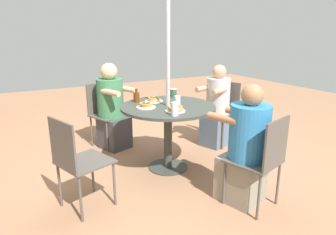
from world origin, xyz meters
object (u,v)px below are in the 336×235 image
(patio_chair_south, at_px, (223,108))
(diner_east, at_px, (245,151))
(patio_chair_north, at_px, (76,158))
(patio_chair_west, at_px, (105,110))
(pancake_plate_c, at_px, (146,106))
(drinking_glass_a, at_px, (177,102))
(drinking_glass_b, at_px, (175,109))
(syrup_bottle, at_px, (136,97))
(pancake_plate_b, at_px, (175,109))
(diner_west, at_px, (112,110))
(patio_chair_east, at_px, (262,157))
(coffee_cup, at_px, (173,93))
(pancake_plate_a, at_px, (154,100))
(diner_south, at_px, (217,109))
(patio_table, at_px, (168,116))

(patio_chair_south, bearing_deg, diner_east, 129.04)
(patio_chair_north, height_order, patio_chair_west, same)
(pancake_plate_c, bearing_deg, patio_chair_north, 115.55)
(patio_chair_south, height_order, drinking_glass_a, drinking_glass_a)
(patio_chair_west, height_order, drinking_glass_b, drinking_glass_b)
(diner_east, height_order, pancake_plate_c, diner_east)
(patio_chair_south, distance_m, syrup_bottle, 1.41)
(drinking_glass_b, bearing_deg, patio_chair_west, 10.08)
(pancake_plate_b, bearing_deg, diner_west, 13.76)
(diner_east, bearing_deg, drinking_glass_b, 110.10)
(patio_chair_east, xyz_separation_m, coffee_cup, (1.51, 0.05, 0.32))
(drinking_glass_a, bearing_deg, patio_chair_west, 20.77)
(drinking_glass_a, distance_m, drinking_glass_b, 0.35)
(patio_chair_south, height_order, pancake_plate_b, patio_chair_south)
(patio_chair_east, relative_size, patio_chair_south, 1.00)
(diner_east, bearing_deg, drinking_glass_a, 88.56)
(coffee_cup, distance_m, drinking_glass_b, 0.88)
(diner_west, distance_m, pancake_plate_b, 1.28)
(pancake_plate_a, bearing_deg, drinking_glass_b, 172.34)
(diner_south, xyz_separation_m, diner_west, (0.62, 1.32, 0.01))
(patio_chair_south, relative_size, patio_chair_west, 1.00)
(pancake_plate_b, bearing_deg, patio_chair_south, -60.84)
(diner_west, height_order, pancake_plate_c, diner_west)
(syrup_bottle, bearing_deg, patio_chair_east, -158.93)
(patio_chair_north, distance_m, diner_west, 1.55)
(syrup_bottle, bearing_deg, drinking_glass_a, -146.40)
(drinking_glass_a, bearing_deg, drinking_glass_b, 145.44)
(patio_chair_west, bearing_deg, drinking_glass_a, 90.57)
(patio_chair_north, xyz_separation_m, drinking_glass_a, (0.27, -1.19, 0.32))
(patio_chair_north, height_order, diner_east, diner_east)
(pancake_plate_b, distance_m, pancake_plate_c, 0.36)
(patio_table, height_order, diner_east, diner_east)
(patio_chair_east, distance_m, pancake_plate_c, 1.35)
(diner_south, bearing_deg, diner_east, 133.15)
(syrup_bottle, bearing_deg, diner_east, -158.31)
(patio_chair_east, bearing_deg, diner_west, 91.97)
(diner_west, bearing_deg, patio_chair_east, 87.70)
(diner_east, relative_size, coffee_cup, 10.55)
(pancake_plate_b, bearing_deg, patio_chair_east, -156.70)
(patio_table, bearing_deg, coffee_cup, -37.22)
(patio_table, distance_m, patio_chair_west, 1.20)
(patio_table, xyz_separation_m, drinking_glass_b, (-0.40, 0.14, 0.19))
(diner_east, bearing_deg, patio_chair_north, 141.07)
(coffee_cup, bearing_deg, diner_east, -179.92)
(diner_south, bearing_deg, patio_chair_west, 41.02)
(patio_table, relative_size, diner_west, 0.92)
(patio_chair_west, height_order, syrup_bottle, syrup_bottle)
(patio_chair_west, height_order, pancake_plate_c, patio_chair_west)
(patio_chair_south, bearing_deg, diner_south, 90.00)
(patio_table, distance_m, diner_west, 1.03)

